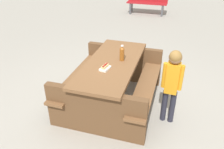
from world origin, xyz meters
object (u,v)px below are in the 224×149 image
Objects in this scene: soda_bottle at (122,53)px; park_bench_near at (147,2)px; hotdog_tray at (105,67)px; picnic_table at (112,79)px; child_in_coat at (172,78)px.

park_bench_near is (-5.56, -1.58, -0.42)m from soda_bottle.
soda_bottle reaches higher than hotdog_tray.
park_bench_near reaches higher than picnic_table.
soda_bottle reaches higher than park_bench_near.
child_in_coat is (0.04, 0.95, 0.29)m from picnic_table.
soda_bottle is at bearing 167.71° from hotdog_tray.
hotdog_tray is 0.96m from child_in_coat.
picnic_table is 1.31× the size of park_bench_near.
picnic_table is 11.19× the size of hotdog_tray.
child_in_coat reaches higher than soda_bottle.
hotdog_tray is 0.16× the size of child_in_coat.
child_in_coat is (0.16, 0.84, -0.13)m from soda_bottle.
hotdog_tray is at bearing -76.52° from child_in_coat.
soda_bottle is at bearing -100.96° from child_in_coat.
hotdog_tray is (0.26, 0.03, 0.34)m from picnic_table.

